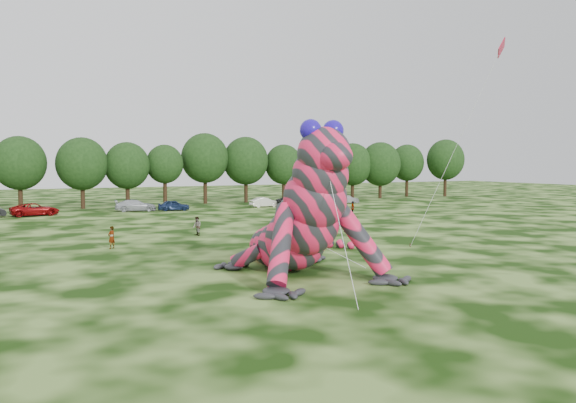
% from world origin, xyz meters
% --- Properties ---
extents(ground, '(240.00, 240.00, 0.00)m').
position_xyz_m(ground, '(0.00, 0.00, 0.00)').
color(ground, '#16330A').
rests_on(ground, ground).
extents(inflatable_gecko, '(14.44, 17.00, 8.33)m').
position_xyz_m(inflatable_gecko, '(-4.39, 6.70, 4.16)').
color(inflatable_gecko, '#F21E50').
rests_on(inflatable_gecko, ground).
extents(flying_kite, '(4.16, 5.47, 14.95)m').
position_xyz_m(flying_kite, '(10.77, 6.01, 12.78)').
color(flying_kite, red).
rests_on(flying_kite, ground).
extents(tree_6, '(6.52, 5.86, 9.49)m').
position_xyz_m(tree_6, '(-17.56, 56.68, 4.75)').
color(tree_6, black).
rests_on(tree_6, ground).
extents(tree_7, '(6.68, 6.01, 9.48)m').
position_xyz_m(tree_7, '(-10.08, 56.80, 4.74)').
color(tree_7, black).
rests_on(tree_7, ground).
extents(tree_8, '(6.14, 5.53, 8.94)m').
position_xyz_m(tree_8, '(-4.22, 56.99, 4.47)').
color(tree_8, black).
rests_on(tree_8, ground).
extents(tree_9, '(5.27, 4.74, 8.68)m').
position_xyz_m(tree_9, '(1.06, 57.35, 4.34)').
color(tree_9, black).
rests_on(tree_9, ground).
extents(tree_10, '(7.09, 6.38, 10.50)m').
position_xyz_m(tree_10, '(7.40, 58.58, 5.25)').
color(tree_10, black).
rests_on(tree_10, ground).
extents(tree_11, '(7.01, 6.31, 10.07)m').
position_xyz_m(tree_11, '(13.79, 58.20, 5.03)').
color(tree_11, black).
rests_on(tree_11, ground).
extents(tree_12, '(5.99, 5.39, 8.97)m').
position_xyz_m(tree_12, '(20.01, 57.74, 4.49)').
color(tree_12, black).
rests_on(tree_12, ground).
extents(tree_13, '(6.83, 6.15, 10.13)m').
position_xyz_m(tree_13, '(27.13, 57.13, 5.06)').
color(tree_13, black).
rests_on(tree_13, ground).
extents(tree_14, '(6.82, 6.14, 9.40)m').
position_xyz_m(tree_14, '(33.46, 58.72, 4.70)').
color(tree_14, black).
rests_on(tree_14, ground).
extents(tree_15, '(7.17, 6.45, 9.63)m').
position_xyz_m(tree_15, '(38.47, 57.77, 4.82)').
color(tree_15, black).
rests_on(tree_15, ground).
extents(tree_16, '(6.26, 5.63, 9.37)m').
position_xyz_m(tree_16, '(45.45, 59.37, 4.69)').
color(tree_16, black).
rests_on(tree_16, ground).
extents(tree_17, '(6.98, 6.28, 10.30)m').
position_xyz_m(tree_17, '(51.95, 56.66, 5.15)').
color(tree_17, black).
rests_on(tree_17, ground).
extents(car_2, '(5.58, 3.23, 1.46)m').
position_xyz_m(car_2, '(-16.19, 48.64, 0.73)').
color(car_2, maroon).
rests_on(car_2, ground).
extents(car_3, '(5.27, 2.67, 1.47)m').
position_xyz_m(car_3, '(-4.57, 49.72, 0.73)').
color(car_3, '#ABAFB5').
rests_on(car_3, ground).
extents(car_4, '(4.20, 2.23, 1.36)m').
position_xyz_m(car_4, '(-0.05, 48.35, 0.68)').
color(car_4, '#142346').
rests_on(car_4, ground).
extents(car_5, '(4.11, 1.59, 1.33)m').
position_xyz_m(car_5, '(12.64, 48.54, 0.67)').
color(car_5, silver).
rests_on(car_5, ground).
extents(car_6, '(5.45, 2.70, 1.49)m').
position_xyz_m(car_6, '(16.85, 47.46, 0.74)').
color(car_6, '#242426').
rests_on(car_6, ground).
extents(car_7, '(4.54, 2.25, 1.27)m').
position_xyz_m(car_7, '(26.63, 49.74, 0.63)').
color(car_7, silver).
rests_on(car_7, ground).
extents(spectator_0, '(0.70, 0.67, 1.61)m').
position_xyz_m(spectator_0, '(-12.13, 19.25, 0.81)').
color(spectator_0, gray).
rests_on(spectator_0, ground).
extents(spectator_5, '(0.65, 1.74, 1.85)m').
position_xyz_m(spectator_5, '(7.91, 19.72, 0.92)').
color(spectator_5, gray).
rests_on(spectator_5, ground).
extents(spectator_3, '(0.91, 0.99, 1.63)m').
position_xyz_m(spectator_3, '(17.09, 33.12, 0.81)').
color(spectator_3, gray).
rests_on(spectator_3, ground).
extents(spectator_1, '(0.73, 0.87, 1.61)m').
position_xyz_m(spectator_1, '(-4.58, 23.35, 0.80)').
color(spectator_1, gray).
rests_on(spectator_1, ground).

